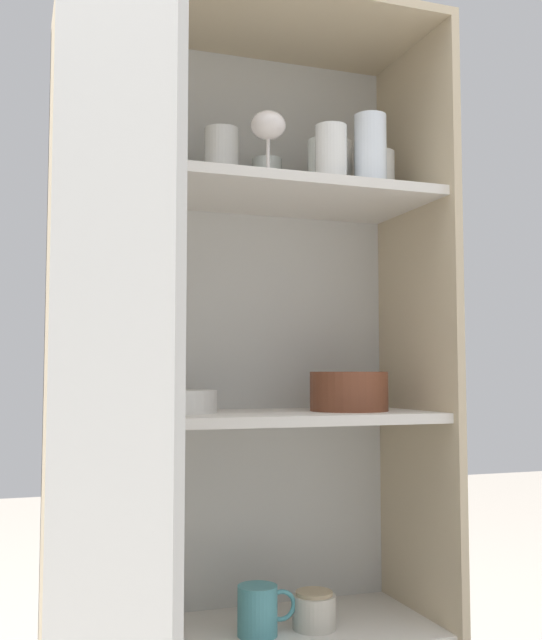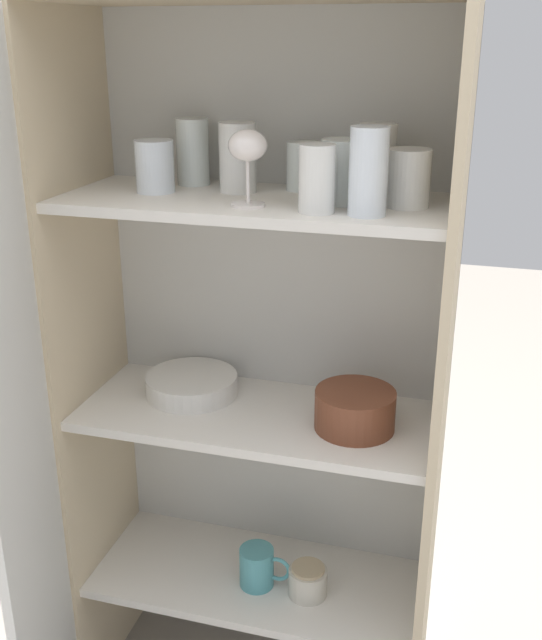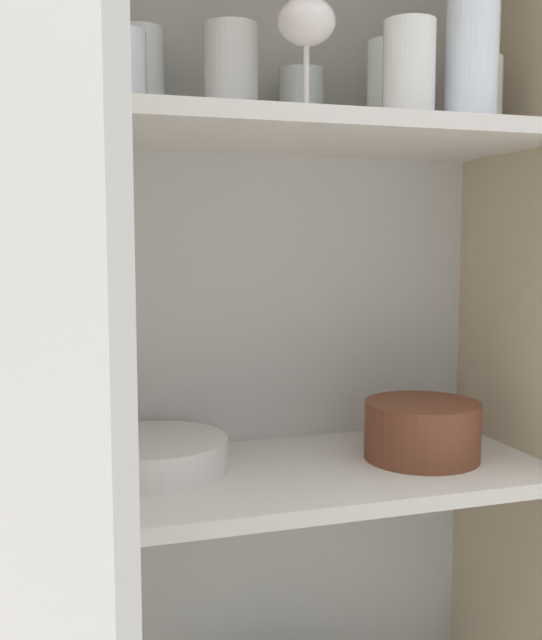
{
  "view_description": "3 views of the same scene",
  "coord_description": "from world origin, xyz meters",
  "px_view_note": "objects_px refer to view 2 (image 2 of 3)",
  "views": [
    {
      "loc": [
        -0.45,
        -1.28,
        0.82
      ],
      "look_at": [
        0.04,
        0.14,
        0.93
      ],
      "focal_mm": 42.0,
      "sensor_mm": 36.0,
      "label": 1
    },
    {
      "loc": [
        0.42,
        -1.19,
        1.48
      ],
      "look_at": [
        0.04,
        0.15,
        0.96
      ],
      "focal_mm": 42.0,
      "sensor_mm": 36.0,
      "label": 2
    },
    {
      "loc": [
        -0.3,
        -0.78,
        1.05
      ],
      "look_at": [
        -0.01,
        0.14,
        0.95
      ],
      "focal_mm": 42.0,
      "sensor_mm": 36.0,
      "label": 3
    }
  ],
  "objects_px": {
    "mixing_bowl_large": "(355,408)",
    "coffee_mug_primary": "(258,567)",
    "plate_stack_white": "(192,385)",
    "storage_jar": "(308,581)"
  },
  "relations": [
    {
      "from": "mixing_bowl_large",
      "to": "coffee_mug_primary",
      "type": "relative_size",
      "value": 1.37
    },
    {
      "from": "plate_stack_white",
      "to": "mixing_bowl_large",
      "type": "xyz_separation_m",
      "value": [
        0.37,
        -0.05,
        0.02
      ]
    },
    {
      "from": "storage_jar",
      "to": "plate_stack_white",
      "type": "bearing_deg",
      "value": 166.54
    },
    {
      "from": "mixing_bowl_large",
      "to": "coffee_mug_primary",
      "type": "bearing_deg",
      "value": -175.65
    },
    {
      "from": "plate_stack_white",
      "to": "storage_jar",
      "type": "distance_m",
      "value": 0.51
    },
    {
      "from": "plate_stack_white",
      "to": "mixing_bowl_large",
      "type": "relative_size",
      "value": 1.25
    },
    {
      "from": "mixing_bowl_large",
      "to": "storage_jar",
      "type": "height_order",
      "value": "mixing_bowl_large"
    },
    {
      "from": "coffee_mug_primary",
      "to": "storage_jar",
      "type": "xyz_separation_m",
      "value": [
        0.12,
        0.0,
        -0.01
      ]
    },
    {
      "from": "plate_stack_white",
      "to": "coffee_mug_primary",
      "type": "bearing_deg",
      "value": -22.12
    },
    {
      "from": "plate_stack_white",
      "to": "storage_jar",
      "type": "relative_size",
      "value": 2.34
    }
  ]
}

